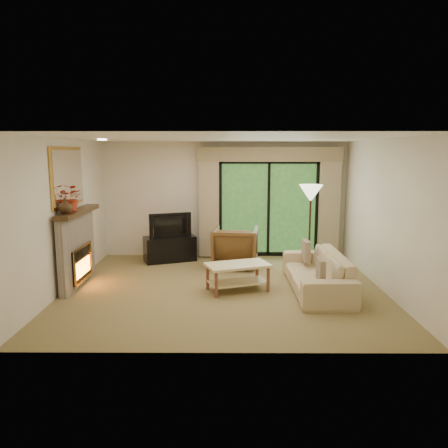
{
  "coord_description": "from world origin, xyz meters",
  "views": [
    {
      "loc": [
        0.04,
        -7.4,
        2.38
      ],
      "look_at": [
        0.0,
        0.3,
        1.1
      ],
      "focal_mm": 35.0,
      "sensor_mm": 36.0,
      "label": 1
    }
  ],
  "objects_px": {
    "armchair": "(235,247)",
    "sofa": "(317,272)",
    "media_console": "(170,249)",
    "coffee_table": "(238,277)"
  },
  "relations": [
    {
      "from": "armchair",
      "to": "sofa",
      "type": "distance_m",
      "value": 2.07
    },
    {
      "from": "media_console",
      "to": "sofa",
      "type": "xyz_separation_m",
      "value": [
        2.81,
        -2.03,
        0.05
      ]
    },
    {
      "from": "media_console",
      "to": "coffee_table",
      "type": "bearing_deg",
      "value": -76.19
    },
    {
      "from": "armchair",
      "to": "sofa",
      "type": "xyz_separation_m",
      "value": [
        1.38,
        -1.54,
        -0.09
      ]
    },
    {
      "from": "media_console",
      "to": "sofa",
      "type": "relative_size",
      "value": 0.49
    },
    {
      "from": "coffee_table",
      "to": "sofa",
      "type": "bearing_deg",
      "value": -17.72
    },
    {
      "from": "media_console",
      "to": "armchair",
      "type": "height_order",
      "value": "armchair"
    },
    {
      "from": "coffee_table",
      "to": "media_console",
      "type": "bearing_deg",
      "value": 105.21
    },
    {
      "from": "sofa",
      "to": "coffee_table",
      "type": "height_order",
      "value": "sofa"
    },
    {
      "from": "media_console",
      "to": "armchair",
      "type": "distance_m",
      "value": 1.51
    }
  ]
}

